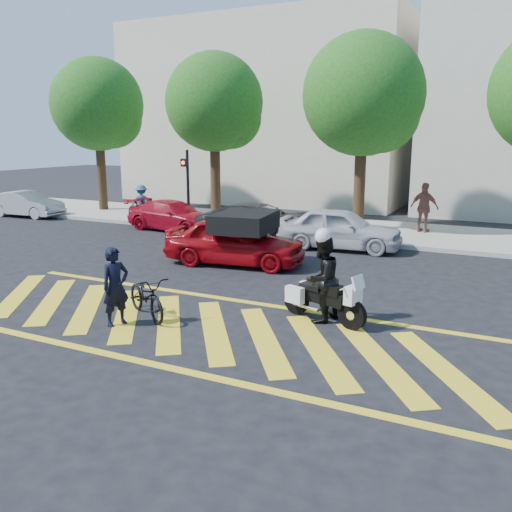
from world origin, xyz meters
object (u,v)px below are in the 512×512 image
at_px(parked_far_left, 27,204).
at_px(parked_mid_right, 340,229).
at_px(officer_moto, 322,279).
at_px(red_convertible, 235,241).
at_px(parked_left, 173,216).
at_px(police_motorcycle, 322,298).
at_px(bicycle, 147,296).
at_px(parked_mid_left, 261,221).
at_px(officer_bike, 116,287).

distance_m(parked_far_left, parked_mid_right, 15.50).
height_order(officer_moto, parked_mid_right, officer_moto).
distance_m(red_convertible, parked_left, 6.53).
distance_m(police_motorcycle, parked_far_left, 19.04).
distance_m(red_convertible, parked_far_left, 13.99).
bearing_deg(parked_far_left, parked_left, -93.78).
xyz_separation_m(bicycle, police_motorcycle, (3.41, 1.41, 0.03)).
relative_size(parked_left, parked_mid_left, 0.88).
bearing_deg(officer_bike, police_motorcycle, -40.73).
relative_size(bicycle, parked_far_left, 0.48).
relative_size(bicycle, parked_mid_left, 0.37).
height_order(officer_bike, parked_mid_right, officer_bike).
distance_m(officer_moto, parked_far_left, 19.03).
xyz_separation_m(red_convertible, parked_far_left, (-13.37, 4.11, -0.11)).
height_order(police_motorcycle, officer_moto, officer_moto).
height_order(officer_bike, parked_far_left, officer_bike).
distance_m(parked_mid_left, parked_mid_right, 3.25).
bearing_deg(parked_far_left, officer_bike, -129.35).
bearing_deg(red_convertible, parked_left, 43.28).
height_order(bicycle, parked_far_left, parked_far_left).
distance_m(bicycle, red_convertible, 5.09).
bearing_deg(officer_moto, parked_mid_left, -129.06).
distance_m(officer_bike, parked_left, 11.22).
bearing_deg(parked_mid_left, police_motorcycle, -150.43).
height_order(police_motorcycle, parked_mid_right, parked_mid_right).
distance_m(bicycle, parked_far_left, 16.71).
relative_size(officer_moto, parked_left, 0.44).
relative_size(parked_far_left, parked_left, 0.89).
bearing_deg(parked_left, officer_moto, -124.51).
xyz_separation_m(parked_left, parked_mid_left, (3.97, -0.09, 0.05)).
bearing_deg(parked_left, police_motorcycle, -124.43).
bearing_deg(police_motorcycle, officer_bike, -133.22).
distance_m(parked_left, parked_mid_right, 7.21).
distance_m(officer_bike, bicycle, 0.79).
xyz_separation_m(police_motorcycle, red_convertible, (-4.01, 3.64, 0.22)).
bearing_deg(police_motorcycle, parked_left, 156.83).
bearing_deg(officer_bike, officer_moto, -40.75).
relative_size(officer_bike, officer_moto, 0.89).
xyz_separation_m(officer_bike, parked_far_left, (-13.73, 9.82, -0.21)).
xyz_separation_m(bicycle, parked_mid_right, (1.51, 8.57, 0.25)).
distance_m(bicycle, police_motorcycle, 3.69).
xyz_separation_m(bicycle, parked_far_left, (-13.97, 9.16, 0.14)).
distance_m(officer_bike, red_convertible, 5.72).
relative_size(bicycle, parked_mid_right, 0.42).
bearing_deg(officer_moto, parked_mid_right, -147.95).
bearing_deg(parked_mid_left, officer_moto, -150.54).
xyz_separation_m(officer_bike, bicycle, (0.25, 0.66, -0.35)).
height_order(officer_moto, red_convertible, officer_moto).
distance_m(officer_moto, parked_left, 11.94).
xyz_separation_m(bicycle, red_convertible, (-0.60, 5.05, 0.25)).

